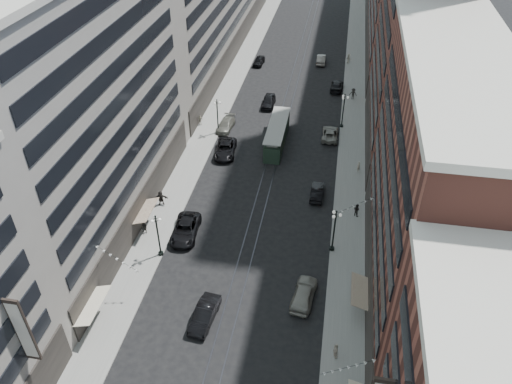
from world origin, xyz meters
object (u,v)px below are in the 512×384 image
Objects in this scene: lamppost_se_mid at (343,110)px; car_4 at (304,293)px; pedestrian_2 at (144,228)px; car_11 at (330,134)px; pedestrian_extra_0 at (349,58)px; pedestrian_4 at (336,351)px; pedestrian_9 at (353,94)px; pedestrian_6 at (200,120)px; lamppost_sw_mid at (217,115)px; car_9 at (259,61)px; pedestrian_5 at (161,198)px; car_10 at (317,192)px; car_7 at (225,149)px; car_2 at (185,229)px; streetcar at (277,135)px; pedestrian_7 at (357,210)px; car_14 at (321,59)px; car_8 at (226,125)px; pedestrian_8 at (358,167)px; car_12 at (337,86)px; lamppost_se_far at (334,229)px; lamppost_sw_far at (158,234)px; car_5 at (205,315)px; car_13 at (269,101)px.

lamppost_se_mid is 35.73m from car_4.
pedestrian_2 reaches higher than car_11.
pedestrian_extra_0 is (1.96, 29.14, 0.36)m from car_11.
pedestrian_9 reaches higher than pedestrian_4.
car_11 is 3.17× the size of pedestrian_6.
lamppost_sw_mid is 27.36m from car_9.
pedestrian_5 is at bearing 104.97° from pedestrian_2.
car_10 is 19.49m from pedestrian_5.
car_7 is (5.34, 18.34, -0.10)m from pedestrian_2.
pedestrian_4 is (17.67, -13.54, 0.19)m from car_2.
pedestrian_4 is at bearing -73.90° from streetcar.
pedestrian_7 is (4.94, -3.15, 0.25)m from car_10.
car_14 reaches higher than car_9.
car_2 is 50.50m from car_9.
car_8 is at bearing -168.61° from lamppost_se_mid.
pedestrian_8 reaches higher than car_10.
car_8 is at bearing -87.33° from car_9.
car_7 is at bearing -84.22° from car_9.
car_7 is 28.14m from car_12.
lamppost_se_far is 2.84× the size of pedestrian_9.
car_8 is at bearing 60.35° from lamppost_sw_mid.
car_12 reaches higher than car_11.
streetcar is at bearing 70.17° from lamppost_sw_far.
pedestrian_4 is (22.35, -12.89, 0.10)m from pedestrian_2.
pedestrian_6 is 0.82× the size of pedestrian_9.
car_5 is 2.86× the size of pedestrian_4.
lamppost_sw_mid is 24.22m from pedestrian_2.
lamppost_sw_mid and lamppost_se_far have the same top height.
car_14 is at bearing 82.28° from streetcar.
car_7 is 3.73× the size of pedestrian_6.
car_13 reaches higher than car_12.
lamppost_sw_mid is 3.45× the size of pedestrian_6.
pedestrian_5 reaches higher than car_12.
pedestrian_6 is (-9.43, -8.41, 0.10)m from car_13.
car_13 is at bearing -69.66° from car_4.
lamppost_se_far is 1.15× the size of car_14.
lamppost_sw_far reaches higher than pedestrian_6.
pedestrian_6 is at bearing -1.44° from pedestrian_7.
car_10 reaches higher than car_11.
car_13 is 2.71× the size of pedestrian_extra_0.
car_4 is 1.04× the size of car_13.
car_7 is at bearing -66.82° from lamppost_sw_mid.
lamppost_sw_far is 4.68m from car_2.
car_5 is at bearing -134.09° from lamppost_se_far.
pedestrian_4 reaches higher than car_7.
streetcar is 5.95× the size of pedestrian_5.
lamppost_sw_mid is at bearing 99.47° from pedestrian_2.
lamppost_sw_mid is 2.89× the size of pedestrian_5.
lamppost_se_mid is 0.93× the size of car_7.
pedestrian_8 is at bearing 36.11° from car_2.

